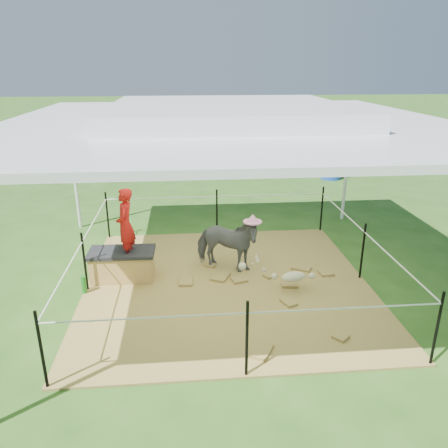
{
  "coord_description": "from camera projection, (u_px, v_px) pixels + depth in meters",
  "views": [
    {
      "loc": [
        -0.63,
        -6.38,
        3.43
      ],
      "look_at": [
        0.0,
        0.6,
        0.85
      ],
      "focal_mm": 35.0,
      "sensor_mm": 36.0,
      "label": 1
    }
  ],
  "objects": [
    {
      "name": "rope_fence",
      "position": [
        227.0,
        249.0,
        6.98
      ],
      "size": [
        4.54,
        4.54,
        1.0
      ],
      "color": "black",
      "rests_on": "ground"
    },
    {
      "name": "pony",
      "position": [
        226.0,
        244.0,
        7.48
      ],
      "size": [
        1.28,
        0.95,
        0.98
      ],
      "primitive_type": "imported",
      "rotation": [
        0.0,
        0.0,
        1.15
      ],
      "color": "#504F55",
      "rests_on": "hay_patch"
    },
    {
      "name": "straw_bale",
      "position": [
        123.0,
        266.0,
        7.28
      ],
      "size": [
        1.02,
        0.53,
        0.45
      ],
      "primitive_type": "cube",
      "rotation": [
        0.0,
        0.0,
        -0.02
      ],
      "color": "#B38A41",
      "rests_on": "hay_patch"
    },
    {
      "name": "picnic_table_near",
      "position": [
        272.0,
        163.0,
        14.4
      ],
      "size": [
        1.88,
        1.63,
        0.66
      ],
      "primitive_type": "cube",
      "rotation": [
        0.0,
        0.0,
        0.36
      ],
      "color": "brown",
      "rests_on": "ground"
    },
    {
      "name": "trash_barrel",
      "position": [
        332.0,
        163.0,
        13.67
      ],
      "size": [
        0.77,
        0.77,
        0.99
      ],
      "primitive_type": "cylinder",
      "rotation": [
        0.0,
        0.0,
        -0.24
      ],
      "color": "blue",
      "rests_on": "ground"
    },
    {
      "name": "canopy_tent",
      "position": [
        228.0,
        118.0,
        6.27
      ],
      "size": [
        6.3,
        6.3,
        2.9
      ],
      "color": "silver",
      "rests_on": "ground"
    },
    {
      "name": "dark_cloth",
      "position": [
        121.0,
        252.0,
        7.19
      ],
      "size": [
        1.09,
        0.59,
        0.06
      ],
      "primitive_type": "cube",
      "rotation": [
        0.0,
        0.0,
        -0.02
      ],
      "color": "black",
      "rests_on": "straw_bale"
    },
    {
      "name": "ground",
      "position": [
        227.0,
        285.0,
        7.2
      ],
      "size": [
        90.0,
        90.0,
        0.0
      ],
      "primitive_type": "plane",
      "color": "#2D5919",
      "rests_on": "ground"
    },
    {
      "name": "green_bottle",
      "position": [
        84.0,
        285.0,
        6.84
      ],
      "size": [
        0.08,
        0.08,
        0.28
      ],
      "primitive_type": "cylinder",
      "rotation": [
        0.0,
        0.0,
        -0.02
      ],
      "color": "#186F1C",
      "rests_on": "hay_patch"
    },
    {
      "name": "foal",
      "position": [
        293.0,
        275.0,
        6.86
      ],
      "size": [
        1.09,
        0.77,
        0.55
      ],
      "primitive_type": null,
      "rotation": [
        0.0,
        0.0,
        0.24
      ],
      "color": "#C3B68F",
      "rests_on": "hay_patch"
    },
    {
      "name": "pink_hat",
      "position": [
        226.0,
        213.0,
        7.28
      ],
      "size": [
        0.31,
        0.31,
        0.14
      ],
      "primitive_type": "cylinder",
      "color": "#FF93CC",
      "rests_on": "pony"
    },
    {
      "name": "picnic_table_far",
      "position": [
        354.0,
        151.0,
        16.18
      ],
      "size": [
        2.09,
        1.79,
        0.73
      ],
      "primitive_type": "cube",
      "rotation": [
        0.0,
        0.0,
        -0.35
      ],
      "color": "#54391C",
      "rests_on": "ground"
    },
    {
      "name": "hay_patch",
      "position": [
        227.0,
        284.0,
        7.19
      ],
      "size": [
        4.6,
        4.6,
        0.03
      ],
      "primitive_type": "cube",
      "color": "brown",
      "rests_on": "ground"
    },
    {
      "name": "distant_person",
      "position": [
        282.0,
        157.0,
        13.8
      ],
      "size": [
        0.66,
        0.54,
        1.28
      ],
      "primitive_type": "imported",
      "rotation": [
        0.0,
        0.0,
        3.23
      ],
      "color": "#3582C9",
      "rests_on": "ground"
    },
    {
      "name": "woman",
      "position": [
        125.0,
        219.0,
        7.0
      ],
      "size": [
        0.3,
        0.45,
        1.21
      ],
      "primitive_type": "imported",
      "rotation": [
        0.0,
        0.0,
        -1.59
      ],
      "color": "red",
      "rests_on": "straw_bale"
    }
  ]
}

